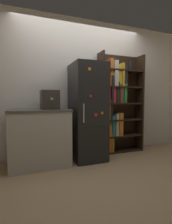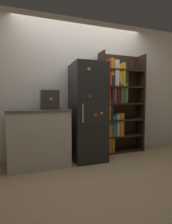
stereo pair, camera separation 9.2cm
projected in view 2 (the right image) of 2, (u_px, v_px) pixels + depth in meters
The scene contains 6 objects.
ground_plane at pixel (90, 161), 3.05m from camera, with size 16.00×16.00×0.00m, color tan.
wall_back at pixel (82, 88), 3.40m from camera, with size 8.00×0.05×2.60m.
refrigerator at pixel (87, 112), 3.11m from camera, with size 0.56×0.66×1.70m.
bookshelf at pixel (116, 104), 3.51m from camera, with size 0.94×0.29×1.98m.
kitchen_counter at pixel (39, 137), 2.86m from camera, with size 0.95×0.66×0.92m.
espresso_machine at pixel (49, 100), 2.84m from camera, with size 0.28×0.37×0.30m.
Camera 2 is at (-1.05, -2.79, 1.07)m, focal length 28.00 mm.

